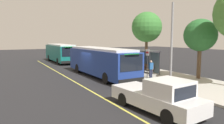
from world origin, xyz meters
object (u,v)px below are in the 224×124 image
Objects in this scene: transit_bus_second at (60,52)px; route_sign_post at (147,60)px; transit_bus_main at (100,61)px; pedestrian_commuter at (151,68)px; waiting_bench at (148,69)px; pickup_truck at (158,96)px.

transit_bus_second is 3.70× the size of route_sign_post.
pedestrian_commuter is (3.90, 3.45, -0.50)m from transit_bus_main.
waiting_bench is 0.95× the size of pedestrian_commuter.
pickup_truck is (25.78, -1.57, -0.76)m from transit_bus_second.
transit_bus_main is 5.30m from waiting_bench.
route_sign_post is at bearing 8.30° from transit_bus_second.
transit_bus_main is 6.99× the size of waiting_bench.
transit_bus_second is 25.83m from pickup_truck.
transit_bus_main and route_sign_post have the same top height.
route_sign_post is at bearing 30.65° from transit_bus_main.
route_sign_post is (-6.48, 4.38, 1.10)m from pickup_truck.
transit_bus_second reaches higher than waiting_bench.
pickup_truck is 1.99× the size of route_sign_post.
pickup_truck is at bearing -3.48° from transit_bus_second.
route_sign_post is 1.66× the size of pedestrian_commuter.
route_sign_post is at bearing -39.37° from waiting_bench.
waiting_bench is at bearing 147.32° from pedestrian_commuter.
waiting_bench is at bearing 144.20° from pickup_truck.
route_sign_post is 1.29m from pedestrian_commuter.
pedestrian_commuter reaches higher than waiting_bench.
pedestrian_commuter is (-6.97, 5.22, 0.26)m from pickup_truck.
transit_bus_main is 1.08× the size of transit_bus_second.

